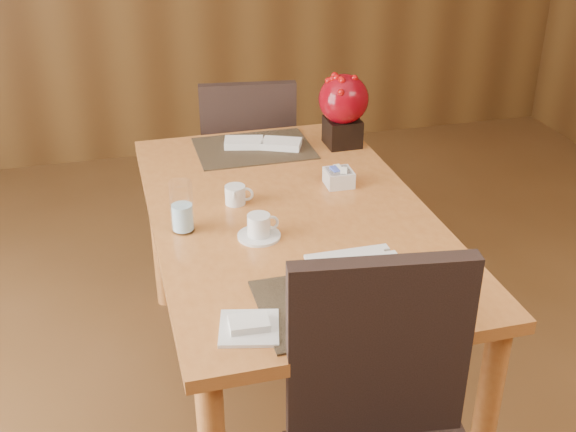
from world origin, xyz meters
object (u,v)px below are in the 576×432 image
object	(u,v)px
water_glass	(182,207)
bread_plate	(249,328)
soup_setting	(361,292)
berry_decor	(343,106)
dining_table	(290,237)
coffee_cup	(259,228)
far_chair	(248,161)
sugar_caddy	(339,178)
creamer_jug	(235,195)

from	to	relation	value
water_glass	bread_plate	bearing A→B (deg)	-80.71
soup_setting	berry_decor	world-z (taller)	berry_decor
soup_setting	dining_table	bearing A→B (deg)	93.13
coffee_cup	bread_plate	distance (m)	0.47
far_chair	coffee_cup	bearing A→B (deg)	87.86
dining_table	soup_setting	bearing A→B (deg)	-86.93
dining_table	water_glass	world-z (taller)	water_glass
soup_setting	water_glass	bearing A→B (deg)	125.72
water_glass	far_chair	bearing A→B (deg)	67.42
water_glass	sugar_caddy	xyz separation A→B (m)	(0.58, 0.19, -0.06)
dining_table	creamer_jug	xyz separation A→B (m)	(-0.16, 0.10, 0.13)
sugar_caddy	bread_plate	size ratio (longest dim) A/B	0.63
dining_table	sugar_caddy	bearing A→B (deg)	34.50
dining_table	creamer_jug	world-z (taller)	creamer_jug
far_chair	soup_setting	bearing A→B (deg)	96.98
dining_table	water_glass	distance (m)	0.40
sugar_caddy	far_chair	size ratio (longest dim) A/B	0.10
coffee_cup	soup_setting	bearing A→B (deg)	-69.01
water_glass	sugar_caddy	distance (m)	0.61
soup_setting	water_glass	size ratio (longest dim) A/B	1.64
creamer_jug	sugar_caddy	distance (m)	0.38
dining_table	creamer_jug	distance (m)	0.23
creamer_jug	coffee_cup	bearing A→B (deg)	-68.22
soup_setting	creamer_jug	xyz separation A→B (m)	(-0.19, 0.69, -0.02)
soup_setting	bread_plate	xyz separation A→B (m)	(-0.30, -0.01, -0.05)
dining_table	bread_plate	bearing A→B (deg)	-114.17
coffee_cup	berry_decor	xyz separation A→B (m)	(0.49, 0.65, 0.13)
dining_table	far_chair	distance (m)	0.96
water_glass	berry_decor	distance (m)	0.90
coffee_cup	far_chair	bearing A→B (deg)	80.02
berry_decor	bread_plate	distance (m)	1.27
water_glass	berry_decor	size ratio (longest dim) A/B	0.58
sugar_caddy	berry_decor	xyz separation A→B (m)	(0.13, 0.35, 0.14)
creamer_jug	far_chair	distance (m)	0.91
dining_table	water_glass	bearing A→B (deg)	-173.46
dining_table	berry_decor	distance (m)	0.67
soup_setting	sugar_caddy	distance (m)	0.76
coffee_cup	berry_decor	distance (m)	0.82
creamer_jug	bread_plate	distance (m)	0.71
water_glass	far_chair	distance (m)	1.12
creamer_jug	berry_decor	bearing A→B (deg)	53.83
soup_setting	creamer_jug	distance (m)	0.71
soup_setting	berry_decor	xyz separation A→B (m)	(0.32, 1.09, 0.11)
dining_table	coffee_cup	bearing A→B (deg)	-134.10
berry_decor	soup_setting	bearing A→B (deg)	-106.37
bread_plate	far_chair	distance (m)	1.59
water_glass	creamer_jug	xyz separation A→B (m)	(0.19, 0.14, -0.05)
berry_decor	bread_plate	bearing A→B (deg)	-119.34
coffee_cup	bread_plate	world-z (taller)	coffee_cup
water_glass	creamer_jug	size ratio (longest dim) A/B	1.89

